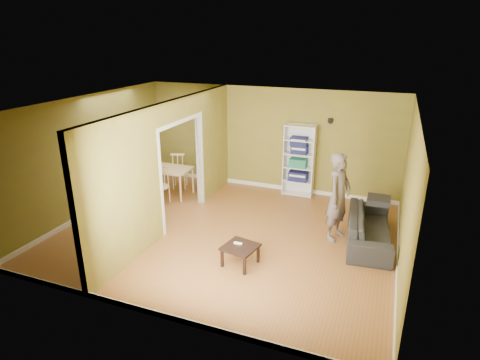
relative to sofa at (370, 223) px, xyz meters
name	(u,v)px	position (x,y,z in m)	size (l,w,h in m)	color
room_shell	(227,172)	(-2.70, -0.66, 0.91)	(6.50, 6.50, 6.50)	olive
partition	(172,165)	(-3.90, -0.66, 0.91)	(0.22, 5.50, 2.60)	olive
wall_speaker	(330,121)	(-1.20, 2.03, 1.51)	(0.10, 0.10, 0.10)	black
sofa	(370,223)	(0.00, 0.00, 0.00)	(0.87, 2.03, 0.77)	black
person	(339,190)	(-0.63, -0.07, 0.63)	(0.58, 0.74, 2.04)	slate
bookshelf	(300,160)	(-1.86, 1.94, 0.50)	(0.75, 0.33, 1.78)	white
paper_box_navy_a	(298,176)	(-1.85, 1.90, 0.11)	(0.46, 0.30, 0.23)	navy
paper_box_teal	(298,163)	(-1.88, 1.90, 0.44)	(0.41, 0.27, 0.21)	#0B5257
paper_box_navy_b	(300,149)	(-1.86, 1.90, 0.79)	(0.39, 0.26, 0.20)	navy
paper_box_navy_c	(299,141)	(-1.88, 1.90, 1.00)	(0.40, 0.26, 0.21)	navy
coffee_table	(240,249)	(-2.02, -1.68, -0.07)	(0.55, 0.55, 0.36)	black
game_controller	(238,243)	(-2.09, -1.62, -0.01)	(0.14, 0.04, 0.03)	white
dining_table	(168,171)	(-4.87, 0.73, 0.23)	(1.11, 0.74, 0.70)	tan
chair_left	(146,171)	(-5.58, 0.81, 0.12)	(0.46, 0.46, 1.00)	tan
chair_near	(160,185)	(-4.76, 0.18, 0.06)	(0.41, 0.41, 0.90)	tan
chair_far	(179,170)	(-4.86, 1.27, 0.10)	(0.45, 0.45, 0.98)	tan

